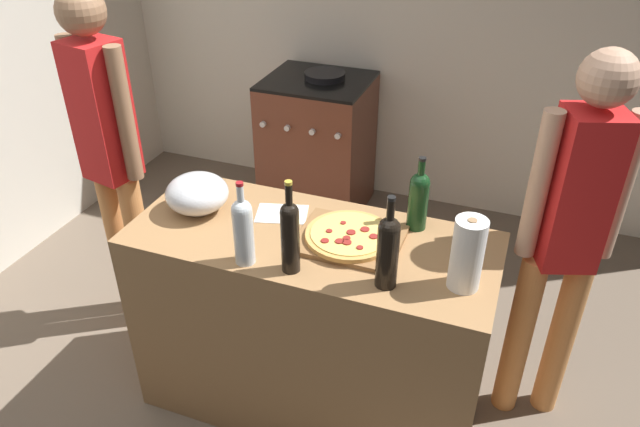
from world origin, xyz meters
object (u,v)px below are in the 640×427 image
(pizza, at_px, (349,235))
(person_in_stripes, at_px, (109,147))
(wine_bottle_dark, at_px, (243,229))
(wine_bottle_amber, at_px, (419,198))
(wine_bottle_clear, at_px, (388,249))
(wine_bottle_green, at_px, (290,234))
(stove, at_px, (318,145))
(mixing_bowl, at_px, (197,193))
(paper_towel_roll, at_px, (467,254))
(person_in_red, at_px, (568,232))

(pizza, relative_size, person_in_stripes, 0.20)
(wine_bottle_dark, bearing_deg, person_in_stripes, 153.62)
(wine_bottle_amber, bearing_deg, pizza, -138.32)
(wine_bottle_clear, distance_m, wine_bottle_green, 0.34)
(stove, relative_size, person_in_stripes, 0.56)
(mixing_bowl, distance_m, paper_towel_roll, 1.12)
(person_in_stripes, height_order, person_in_red, person_in_stripes)
(paper_towel_roll, height_order, wine_bottle_amber, wine_bottle_amber)
(mixing_bowl, relative_size, stove, 0.27)
(pizza, distance_m, wine_bottle_clear, 0.31)
(paper_towel_roll, distance_m, person_in_stripes, 1.74)
(pizza, distance_m, mixing_bowl, 0.66)
(wine_bottle_green, relative_size, person_in_stripes, 0.21)
(stove, relative_size, person_in_red, 0.58)
(person_in_red, bearing_deg, stove, 138.93)
(pizza, relative_size, person_in_red, 0.20)
(wine_bottle_clear, height_order, wine_bottle_dark, wine_bottle_clear)
(pizza, height_order, person_in_red, person_in_red)
(paper_towel_roll, height_order, stove, paper_towel_roll)
(wine_bottle_clear, bearing_deg, paper_towel_roll, 19.08)
(wine_bottle_green, bearing_deg, person_in_red, 30.13)
(pizza, relative_size, wine_bottle_green, 0.94)
(paper_towel_roll, relative_size, wine_bottle_clear, 0.77)
(wine_bottle_clear, xyz_separation_m, wine_bottle_green, (-0.34, -0.04, 0.00))
(mixing_bowl, xyz_separation_m, wine_bottle_amber, (0.88, 0.19, 0.05))
(wine_bottle_clear, distance_m, wine_bottle_dark, 0.52)
(wine_bottle_amber, relative_size, wine_bottle_green, 0.85)
(wine_bottle_green, bearing_deg, paper_towel_roll, 11.74)
(mixing_bowl, height_order, wine_bottle_clear, wine_bottle_clear)
(wine_bottle_amber, distance_m, person_in_stripes, 1.48)
(wine_bottle_green, distance_m, person_in_stripes, 1.21)
(wine_bottle_clear, bearing_deg, person_in_stripes, 164.06)
(pizza, height_order, wine_bottle_clear, wine_bottle_clear)
(pizza, bearing_deg, paper_towel_roll, -14.38)
(stove, bearing_deg, wine_bottle_dark, -77.08)
(wine_bottle_dark, relative_size, person_in_red, 0.20)
(paper_towel_roll, relative_size, stove, 0.28)
(paper_towel_roll, distance_m, stove, 2.20)
(paper_towel_roll, relative_size, person_in_stripes, 0.16)
(stove, distance_m, person_in_stripes, 1.60)
(pizza, relative_size, wine_bottle_amber, 1.10)
(wine_bottle_green, bearing_deg, mixing_bowl, 155.24)
(person_in_red, bearing_deg, wine_bottle_green, -149.87)
(wine_bottle_dark, bearing_deg, wine_bottle_green, 4.51)
(wine_bottle_clear, xyz_separation_m, wine_bottle_dark, (-0.52, -0.05, -0.01))
(paper_towel_roll, height_order, wine_bottle_dark, wine_bottle_dark)
(wine_bottle_amber, height_order, stove, wine_bottle_amber)
(mixing_bowl, height_order, paper_towel_roll, paper_towel_roll)
(paper_towel_roll, bearing_deg, wine_bottle_clear, -160.92)
(paper_towel_roll, xyz_separation_m, person_in_stripes, (-1.71, 0.33, -0.04))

